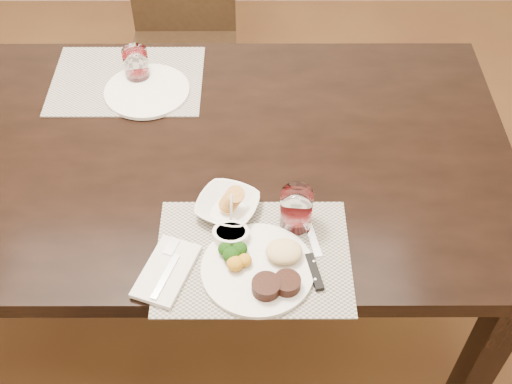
{
  "coord_description": "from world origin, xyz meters",
  "views": [
    {
      "loc": [
        0.29,
        -1.27,
        1.98
      ],
      "look_at": [
        0.29,
        -0.22,
        0.82
      ],
      "focal_mm": 45.0,
      "sensor_mm": 36.0,
      "label": 1
    }
  ],
  "objects_px": {
    "chair_far": "(183,32)",
    "far_plate": "(147,91)",
    "cracker_bowl": "(228,206)",
    "wine_glass_near": "(296,211)",
    "dinner_plate": "(263,268)",
    "steak_knife": "(313,262)"
  },
  "relations": [
    {
      "from": "chair_far",
      "to": "wine_glass_near",
      "type": "bearing_deg",
      "value": -72.04
    },
    {
      "from": "chair_far",
      "to": "dinner_plate",
      "type": "distance_m",
      "value": 1.4
    },
    {
      "from": "chair_far",
      "to": "dinner_plate",
      "type": "height_order",
      "value": "chair_far"
    },
    {
      "from": "dinner_plate",
      "to": "far_plate",
      "type": "height_order",
      "value": "dinner_plate"
    },
    {
      "from": "cracker_bowl",
      "to": "dinner_plate",
      "type": "bearing_deg",
      "value": -64.83
    },
    {
      "from": "far_plate",
      "to": "chair_far",
      "type": "bearing_deg",
      "value": 87.11
    },
    {
      "from": "wine_glass_near",
      "to": "far_plate",
      "type": "height_order",
      "value": "wine_glass_near"
    },
    {
      "from": "cracker_bowl",
      "to": "chair_far",
      "type": "bearing_deg",
      "value": 100.8
    },
    {
      "from": "dinner_plate",
      "to": "steak_knife",
      "type": "height_order",
      "value": "dinner_plate"
    },
    {
      "from": "steak_knife",
      "to": "wine_glass_near",
      "type": "height_order",
      "value": "wine_glass_near"
    },
    {
      "from": "cracker_bowl",
      "to": "wine_glass_near",
      "type": "height_order",
      "value": "wine_glass_near"
    },
    {
      "from": "dinner_plate",
      "to": "cracker_bowl",
      "type": "height_order",
      "value": "cracker_bowl"
    },
    {
      "from": "dinner_plate",
      "to": "wine_glass_near",
      "type": "distance_m",
      "value": 0.17
    },
    {
      "from": "dinner_plate",
      "to": "wine_glass_near",
      "type": "relative_size",
      "value": 2.43
    },
    {
      "from": "steak_knife",
      "to": "cracker_bowl",
      "type": "height_order",
      "value": "cracker_bowl"
    },
    {
      "from": "steak_knife",
      "to": "cracker_bowl",
      "type": "relative_size",
      "value": 1.22
    },
    {
      "from": "chair_far",
      "to": "steak_knife",
      "type": "distance_m",
      "value": 1.41
    },
    {
      "from": "chair_far",
      "to": "dinner_plate",
      "type": "relative_size",
      "value": 3.41
    },
    {
      "from": "steak_knife",
      "to": "cracker_bowl",
      "type": "bearing_deg",
      "value": 129.86
    },
    {
      "from": "chair_far",
      "to": "wine_glass_near",
      "type": "height_order",
      "value": "chair_far"
    },
    {
      "from": "chair_far",
      "to": "far_plate",
      "type": "bearing_deg",
      "value": -92.89
    },
    {
      "from": "cracker_bowl",
      "to": "far_plate",
      "type": "height_order",
      "value": "cracker_bowl"
    }
  ]
}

